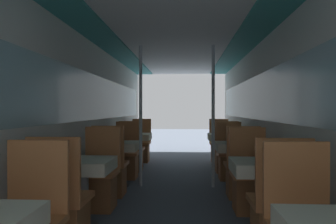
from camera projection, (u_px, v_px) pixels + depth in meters
wall_left at (83, 114)px, 4.64m from camera, size 0.05×10.29×2.27m
wall_right at (270, 114)px, 4.50m from camera, size 0.05×10.29×2.27m
ceiling_panel at (175, 33)px, 4.56m from camera, size 2.62×10.29×0.07m
dining_table_left_1 at (84, 170)px, 3.46m from camera, size 0.60×0.60×0.71m
chair_left_near_1 at (62, 216)px, 2.86m from camera, size 0.45×0.45×1.02m
chair_left_far_1 at (99, 185)px, 4.08m from camera, size 0.45×0.45×1.02m
dining_table_left_2 at (119, 149)px, 5.31m from camera, size 0.60×0.60×0.71m
chair_left_near_2 at (111, 175)px, 4.70m from camera, size 0.45×0.45×1.02m
chair_left_far_2 at (126, 161)px, 5.92m from camera, size 0.45×0.45×1.02m
support_pole_left_2 at (141, 116)px, 5.29m from camera, size 0.05×0.05×2.27m
dining_table_left_3 at (137, 139)px, 7.16m from camera, size 0.60×0.60×0.71m
chair_left_near_3 at (132, 156)px, 6.55m from camera, size 0.45×0.45×1.02m
chair_left_far_3 at (141, 149)px, 7.77m from camera, size 0.45×0.45×1.02m
dining_table_right_1 at (262, 172)px, 3.36m from camera, size 0.60×0.60×0.71m
chair_right_near_1 at (278, 221)px, 2.75m from camera, size 0.45×0.45×1.02m
chair_right_far_1 at (250, 187)px, 3.97m from camera, size 0.45×0.45×1.02m
dining_table_right_2 at (235, 150)px, 5.20m from camera, size 0.60×0.60×0.71m
chair_right_near_2 at (241, 176)px, 4.60m from camera, size 0.45×0.45×1.02m
chair_right_far_2 at (230, 162)px, 5.82m from camera, size 0.45×0.45×1.02m
support_pole_right_2 at (213, 116)px, 5.22m from camera, size 0.05×0.05×2.27m
dining_table_right_3 at (222, 139)px, 7.05m from camera, size 0.60×0.60×0.71m
chair_right_near_3 at (226, 157)px, 6.44m from camera, size 0.45×0.45×1.02m
chair_right_far_3 at (219, 149)px, 7.66m from camera, size 0.45×0.45×1.02m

